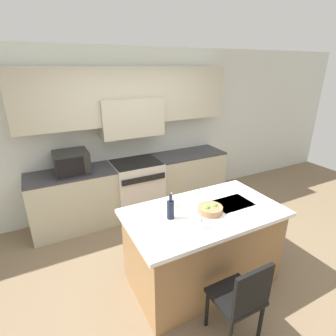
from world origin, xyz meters
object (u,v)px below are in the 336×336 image
object	(u,v)px
range_stove	(137,187)
microwave	(71,162)
island_chair	(242,297)
wine_glass_near	(200,217)
wine_bottle	(170,209)
fruit_bowl	(210,209)
wine_glass_far	(171,196)

from	to	relation	value
range_stove	microwave	world-z (taller)	microwave
island_chair	wine_glass_near	size ratio (longest dim) A/B	4.94
wine_bottle	wine_glass_near	size ratio (longest dim) A/B	1.53
fruit_bowl	wine_bottle	bearing A→B (deg)	167.41
wine_bottle	fruit_bowl	size ratio (longest dim) A/B	1.03
microwave	island_chair	size ratio (longest dim) A/B	0.54
island_chair	wine_glass_far	distance (m)	1.19
range_stove	fruit_bowl	bearing A→B (deg)	-85.50
microwave	fruit_bowl	world-z (taller)	microwave
island_chair	wine_bottle	distance (m)	1.03
range_stove	wine_glass_near	bearing A→B (deg)	-93.28
wine_glass_far	wine_glass_near	bearing A→B (deg)	-85.25
island_chair	fruit_bowl	world-z (taller)	fruit_bowl
fruit_bowl	island_chair	bearing A→B (deg)	-102.36
range_stove	wine_glass_near	world-z (taller)	wine_glass_near
wine_glass_far	fruit_bowl	xyz separation A→B (m)	(0.31, -0.31, -0.08)
wine_glass_far	wine_bottle	bearing A→B (deg)	-120.30
microwave	wine_bottle	xyz separation A→B (m)	(0.71, -1.79, -0.05)
island_chair	wine_glass_near	xyz separation A→B (m)	(-0.10, 0.55, 0.54)
island_chair	wine_glass_near	bearing A→B (deg)	100.52
island_chair	fruit_bowl	xyz separation A→B (m)	(0.16, 0.74, 0.46)
range_stove	wine_glass_far	xyz separation A→B (m)	(-0.16, -1.55, 0.59)
island_chair	wine_glass_far	xyz separation A→B (m)	(-0.14, 1.05, 0.54)
wine_bottle	fruit_bowl	xyz separation A→B (m)	(0.43, -0.10, -0.07)
wine_glass_near	wine_glass_far	bearing A→B (deg)	94.75
wine_glass_near	wine_glass_far	distance (m)	0.51
wine_bottle	island_chair	bearing A→B (deg)	-72.30
range_stove	microwave	bearing A→B (deg)	178.92
microwave	wine_glass_far	distance (m)	1.78
island_chair	wine_glass_near	distance (m)	0.78
range_stove	wine_glass_far	size ratio (longest dim) A/B	5.15
fruit_bowl	wine_glass_far	bearing A→B (deg)	134.78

